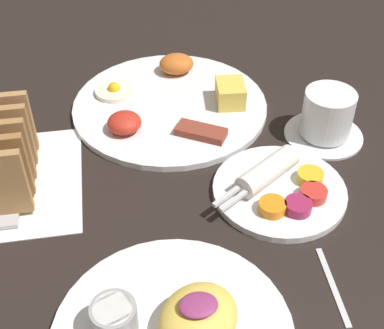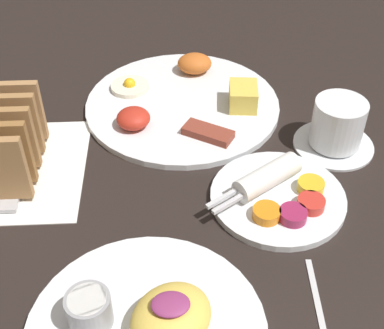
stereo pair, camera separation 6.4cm
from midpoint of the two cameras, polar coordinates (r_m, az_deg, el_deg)
The scene contains 7 objects.
ground_plane at distance 0.72m, azimuth -4.70°, elevation -4.10°, with size 3.00×3.00×0.00m, color black.
napkin_flat at distance 0.80m, azimuth -21.86°, elevation -2.00°, with size 0.22×0.22×0.00m.
plate_breakfast at distance 0.88m, azimuth -4.35°, elevation 6.54°, with size 0.32×0.32×0.05m.
plate_condiments at distance 0.73m, azimuth 6.84°, elevation -2.54°, with size 0.19×0.18×0.04m.
plate_foreground at distance 0.58m, azimuth -5.34°, elevation -17.23°, with size 0.26×0.26×0.06m.
coffee_cup at distance 0.82m, azimuth 12.06°, elevation 4.89°, with size 0.12×0.12×0.08m.
teaspoon at distance 0.62m, azimuth 12.88°, elevation -14.89°, with size 0.02×0.13×0.01m.
Camera 1 is at (-0.06, -0.51, 0.51)m, focal length 50.00 mm.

